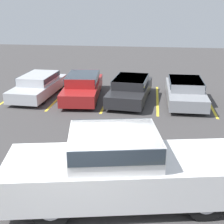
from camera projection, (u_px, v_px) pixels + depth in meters
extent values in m
plane|color=#423F3F|center=(77.00, 220.00, 7.35)|extent=(60.00, 60.00, 0.00)
cube|color=yellow|center=(15.00, 94.00, 17.30)|extent=(0.12, 5.11, 0.01)
cube|color=yellow|center=(61.00, 96.00, 16.98)|extent=(0.12, 5.11, 0.01)
cube|color=yellow|center=(108.00, 98.00, 16.66)|extent=(0.12, 5.11, 0.01)
cube|color=yellow|center=(157.00, 100.00, 16.34)|extent=(0.12, 5.11, 0.01)
cube|color=yellow|center=(209.00, 102.00, 16.03)|extent=(0.12, 5.11, 0.01)
cube|color=white|center=(126.00, 174.00, 7.85)|extent=(6.24, 3.08, 0.94)
cube|color=white|center=(114.00, 146.00, 7.56)|extent=(2.46, 2.20, 0.68)
cube|color=#2D3842|center=(114.00, 140.00, 7.51)|extent=(2.43, 2.25, 0.37)
cube|color=white|center=(200.00, 157.00, 7.82)|extent=(2.53, 2.29, 0.13)
cylinder|color=black|center=(185.00, 166.00, 8.83)|extent=(0.99, 0.46, 0.95)
cylinder|color=#ADADB2|center=(185.00, 166.00, 8.83)|extent=(0.57, 0.39, 0.52)
cylinder|color=black|center=(206.00, 201.00, 7.27)|extent=(0.99, 0.46, 0.95)
cylinder|color=#ADADB2|center=(206.00, 201.00, 7.27)|extent=(0.57, 0.39, 0.52)
cylinder|color=black|center=(58.00, 170.00, 8.62)|extent=(0.99, 0.46, 0.95)
cylinder|color=#ADADB2|center=(58.00, 170.00, 8.62)|extent=(0.57, 0.39, 0.52)
cylinder|color=black|center=(51.00, 207.00, 7.06)|extent=(0.99, 0.46, 0.95)
cylinder|color=#ADADB2|center=(51.00, 207.00, 7.06)|extent=(0.57, 0.39, 0.52)
cube|color=#B7BABF|center=(39.00, 88.00, 16.87)|extent=(1.92, 4.64, 0.56)
cube|color=#B7BABF|center=(39.00, 78.00, 16.79)|extent=(1.61, 2.44, 0.44)
cube|color=#2D3842|center=(39.00, 77.00, 16.76)|extent=(1.68, 2.40, 0.26)
cylinder|color=black|center=(42.00, 98.00, 15.57)|extent=(0.26, 0.65, 0.64)
cylinder|color=#ADADB2|center=(42.00, 98.00, 15.57)|extent=(0.26, 0.36, 0.35)
cylinder|color=black|center=(15.00, 96.00, 15.81)|extent=(0.26, 0.65, 0.64)
cylinder|color=#ADADB2|center=(15.00, 96.00, 15.81)|extent=(0.26, 0.36, 0.35)
cylinder|color=black|center=(60.00, 85.00, 18.02)|extent=(0.26, 0.65, 0.64)
cylinder|color=#ADADB2|center=(60.00, 85.00, 18.02)|extent=(0.26, 0.36, 0.35)
cylinder|color=black|center=(36.00, 84.00, 18.26)|extent=(0.26, 0.65, 0.64)
cylinder|color=#ADADB2|center=(36.00, 84.00, 18.26)|extent=(0.26, 0.36, 0.35)
cube|color=maroon|center=(83.00, 89.00, 16.51)|extent=(2.09, 4.84, 0.60)
cube|color=maroon|center=(83.00, 79.00, 16.42)|extent=(1.70, 2.57, 0.49)
cube|color=#2D3842|center=(83.00, 77.00, 16.38)|extent=(1.76, 2.52, 0.29)
cylinder|color=black|center=(94.00, 100.00, 15.24)|extent=(0.29, 0.67, 0.65)
cylinder|color=#ADADB2|center=(94.00, 100.00, 15.24)|extent=(0.28, 0.38, 0.36)
cylinder|color=black|center=(65.00, 99.00, 15.31)|extent=(0.29, 0.67, 0.65)
cylinder|color=#ADADB2|center=(65.00, 99.00, 15.31)|extent=(0.28, 0.38, 0.36)
cylinder|color=black|center=(99.00, 86.00, 17.81)|extent=(0.29, 0.67, 0.65)
cylinder|color=#ADADB2|center=(99.00, 86.00, 17.81)|extent=(0.28, 0.38, 0.36)
cylinder|color=black|center=(74.00, 85.00, 17.88)|extent=(0.29, 0.67, 0.65)
cylinder|color=#ADADB2|center=(74.00, 85.00, 17.88)|extent=(0.28, 0.38, 0.36)
cube|color=#232326|center=(130.00, 91.00, 16.13)|extent=(2.18, 4.67, 0.58)
cube|color=#232326|center=(131.00, 81.00, 16.04)|extent=(1.76, 2.49, 0.43)
cube|color=#2D3842|center=(131.00, 80.00, 16.01)|extent=(1.83, 2.45, 0.26)
cylinder|color=black|center=(141.00, 103.00, 14.81)|extent=(0.27, 0.67, 0.66)
cylinder|color=#ADADB2|center=(141.00, 103.00, 14.81)|extent=(0.26, 0.38, 0.36)
cylinder|color=black|center=(110.00, 100.00, 15.13)|extent=(0.27, 0.67, 0.66)
cylinder|color=#ADADB2|center=(110.00, 100.00, 15.13)|extent=(0.26, 0.38, 0.36)
cylinder|color=black|center=(148.00, 88.00, 17.22)|extent=(0.27, 0.67, 0.66)
cylinder|color=#ADADB2|center=(148.00, 88.00, 17.22)|extent=(0.26, 0.38, 0.36)
cylinder|color=black|center=(121.00, 87.00, 17.54)|extent=(0.27, 0.67, 0.66)
cylinder|color=#ADADB2|center=(121.00, 87.00, 17.54)|extent=(0.26, 0.38, 0.36)
cube|color=gray|center=(185.00, 93.00, 15.82)|extent=(1.79, 4.54, 0.55)
cube|color=gray|center=(186.00, 84.00, 15.74)|extent=(1.57, 2.36, 0.43)
cube|color=#2D3842|center=(186.00, 82.00, 15.71)|extent=(1.65, 2.31, 0.26)
cylinder|color=black|center=(204.00, 104.00, 14.54)|extent=(0.22, 0.66, 0.66)
cylinder|color=#ADADB2|center=(204.00, 104.00, 14.54)|extent=(0.23, 0.36, 0.36)
cylinder|color=black|center=(171.00, 103.00, 14.72)|extent=(0.22, 0.66, 0.66)
cylinder|color=#ADADB2|center=(171.00, 103.00, 14.72)|extent=(0.23, 0.36, 0.36)
cylinder|color=black|center=(197.00, 89.00, 17.00)|extent=(0.22, 0.66, 0.66)
cylinder|color=#ADADB2|center=(197.00, 89.00, 17.00)|extent=(0.23, 0.36, 0.36)
cylinder|color=black|center=(168.00, 89.00, 17.18)|extent=(0.22, 0.66, 0.66)
cylinder|color=#ADADB2|center=(168.00, 89.00, 17.18)|extent=(0.23, 0.36, 0.36)
cube|color=#B7B2A8|center=(84.00, 81.00, 19.95)|extent=(2.00, 0.20, 0.14)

